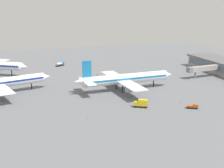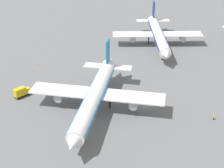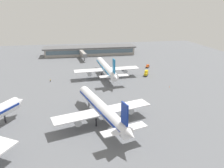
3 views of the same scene
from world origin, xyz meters
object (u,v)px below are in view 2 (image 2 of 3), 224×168
at_px(ground_crew_worker, 214,117).
at_px(airplane_distant, 158,34).
at_px(catering_truck, 22,92).
at_px(airplane_taxiing, 95,95).
at_px(safety_cone_near_gate, 38,64).

bearing_deg(ground_crew_worker, airplane_distant, -112.47).
xyz_separation_m(catering_truck, ground_crew_worker, (61.37, 1.61, -0.85)).
height_order(airplane_taxiing, catering_truck, airplane_taxiing).
distance_m(airplane_distant, ground_crew_worker, 59.02).
bearing_deg(ground_crew_worker, airplane_taxiing, -39.83).
bearing_deg(airplane_distant, airplane_taxiing, -26.21).
xyz_separation_m(airplane_taxiing, airplane_distant, (11.19, 57.86, -0.27)).
bearing_deg(airplane_distant, catering_truck, -49.31).
bearing_deg(ground_crew_worker, safety_cone_near_gate, -64.88).
relative_size(catering_truck, ground_crew_worker, 3.49).
relative_size(catering_truck, safety_cone_near_gate, 9.70).
height_order(airplane_taxiing, airplane_distant, airplane_taxiing).
bearing_deg(catering_truck, airplane_distant, -5.22).
xyz_separation_m(airplane_distant, ground_crew_worker, (23.98, -53.73, -4.65)).
height_order(airplane_taxiing, safety_cone_near_gate, airplane_taxiing).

